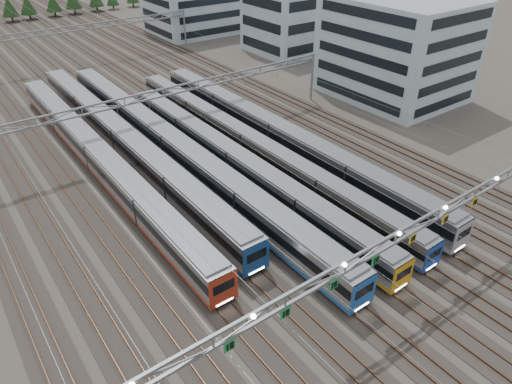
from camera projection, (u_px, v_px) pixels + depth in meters
ground at (382, 304)px, 39.61m from camera, size 400.00×400.00×0.00m
track_bed at (49, 43)px, 106.57m from camera, size 54.00×260.00×5.42m
train_a at (97, 156)px, 58.07m from camera, size 2.86×59.20×3.73m
train_b at (123, 140)px, 61.97m from camera, size 2.96×61.18×3.86m
train_c at (172, 146)px, 60.49m from camera, size 2.91×67.68×3.79m
train_d at (235, 162)px, 57.19m from camera, size 2.67×51.97×3.47m
train_e at (248, 143)px, 61.86m from camera, size 2.54×58.89×3.30m
train_f at (277, 134)px, 63.57m from camera, size 2.92×57.79×3.81m
gantry_near at (396, 241)px, 35.69m from camera, size 56.36×0.61×8.08m
gantry_mid at (164, 99)px, 63.28m from camera, size 56.36×0.36×8.00m
gantry_far at (64, 35)px, 93.77m from camera, size 56.36×0.36×8.00m
depot_bldg_south at (396, 49)px, 78.07m from camera, size 18.00×22.00×16.51m
depot_bldg_mid at (286, 21)px, 102.70m from camera, size 14.00×16.00×13.42m
depot_bldg_north at (194, 4)px, 118.26m from camera, size 22.00×18.00×14.05m
treeline at (6, 7)px, 129.63m from camera, size 93.80×5.60×7.02m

